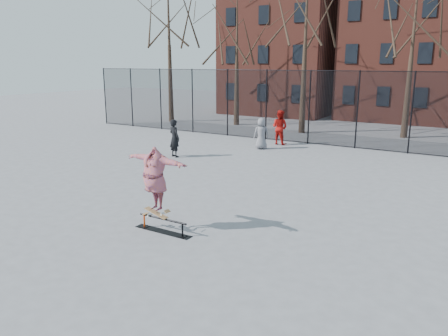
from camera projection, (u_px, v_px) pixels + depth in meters
The scene contains 10 objects.
ground at pixel (191, 217), 12.71m from camera, with size 100.00×100.00×0.00m, color slate.
skate_rail at pixel (163, 226), 11.55m from camera, with size 1.75×0.27×0.38m.
skateboard at pixel (156, 215), 11.59m from camera, with size 0.76×0.18×0.09m, color #9A653D, non-canonical shape.
skater at pixel (155, 183), 11.38m from camera, with size 2.08×0.56×1.69m, color navy.
bystander_grey at pixel (261, 134), 22.51m from camera, with size 0.79×0.51×1.61m, color slate.
bystander_black at pixel (174, 138), 20.60m from camera, with size 0.65×0.43×1.78m, color black.
bystander_red at pixel (280, 127), 23.78m from camera, with size 0.91×0.71×1.88m, color #A4120E.
fence at pixel (334, 108), 22.99m from camera, with size 34.03×0.07×4.00m.
tree_row at pixel (358, 10), 25.30m from camera, with size 33.66×7.46×10.67m.
rowhouses at pixel (402, 39), 32.44m from camera, with size 29.00×7.00×13.00m.
Camera 1 is at (7.12, -9.73, 4.37)m, focal length 35.00 mm.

